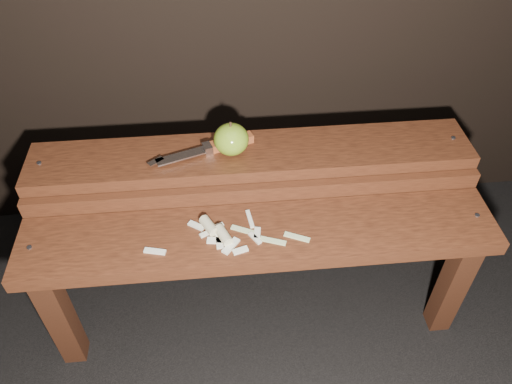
{
  "coord_description": "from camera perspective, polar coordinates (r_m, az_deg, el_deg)",
  "views": [
    {
      "loc": [
        -0.09,
        -0.87,
        1.35
      ],
      "look_at": [
        0.0,
        0.06,
        0.45
      ],
      "focal_mm": 35.0,
      "sensor_mm": 36.0,
      "label": 1
    }
  ],
  "objects": [
    {
      "name": "ground",
      "position": [
        1.61,
        0.21,
        -13.11
      ],
      "size": [
        60.0,
        60.0,
        0.0
      ],
      "primitive_type": "plane",
      "color": "black"
    },
    {
      "name": "apple_scraps",
      "position": [
        1.23,
        -3.88,
        -4.73
      ],
      "size": [
        0.4,
        0.14,
        0.03
      ],
      "color": "beige",
      "rests_on": "bench_front_tier"
    },
    {
      "name": "bench_rear_tier",
      "position": [
        1.4,
        -0.41,
        1.93
      ],
      "size": [
        1.2,
        0.21,
        0.5
      ],
      "color": "#34180D",
      "rests_on": "ground"
    },
    {
      "name": "apple",
      "position": [
        1.32,
        -2.85,
        6.04
      ],
      "size": [
        0.09,
        0.09,
        0.1
      ],
      "color": "olive",
      "rests_on": "bench_rear_tier"
    },
    {
      "name": "bench_front_tier",
      "position": [
        1.29,
        0.52,
        -6.83
      ],
      "size": [
        1.2,
        0.2,
        0.42
      ],
      "color": "#34180D",
      "rests_on": "ground"
    },
    {
      "name": "knife",
      "position": [
        1.35,
        -4.27,
        5.3
      ],
      "size": [
        0.28,
        0.11,
        0.03
      ],
      "color": "brown",
      "rests_on": "bench_rear_tier"
    }
  ]
}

